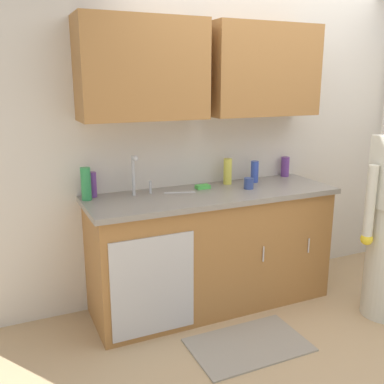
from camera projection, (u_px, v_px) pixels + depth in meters
ground_plane at (321, 330)px, 3.21m from camera, size 9.00×9.00×0.00m
kitchen_wall_with_uppers at (241, 117)px, 3.67m from camera, size 4.80×0.44×2.70m
counter_cabinet at (211, 251)px, 3.50m from camera, size 1.90×0.62×0.90m
countertop at (212, 194)px, 3.38m from camera, size 1.96×0.66×0.04m
sink at (145, 201)px, 3.17m from camera, size 0.50×0.36×0.35m
floor_mat at (249, 345)px, 3.02m from camera, size 0.80×0.50×0.01m
bottle_cleaner_spray at (285, 167)px, 3.91m from camera, size 0.07×0.07×0.17m
bottle_water_short at (93, 185)px, 3.21m from camera, size 0.06×0.06×0.19m
bottle_water_tall at (228, 171)px, 3.61m from camera, size 0.07×0.07×0.21m
bottle_dish_liquid at (255, 172)px, 3.68m from camera, size 0.07×0.07×0.18m
bottle_soap at (86, 184)px, 3.13m from camera, size 0.07×0.07×0.24m
cup_by_sink at (249, 183)px, 3.47m from camera, size 0.08×0.08×0.09m
knife_on_counter at (180, 192)px, 3.35m from camera, size 0.24×0.09×0.01m
sponge at (203, 187)px, 3.48m from camera, size 0.11×0.07×0.03m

